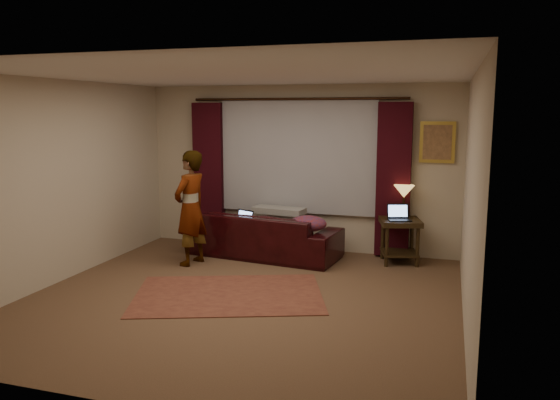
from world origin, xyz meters
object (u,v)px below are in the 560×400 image
object	(u,v)px
end_table	(400,241)
tiffany_lamp	(404,201)
sofa	(264,226)
laptop_table	(400,213)
person	(191,208)
laptop_sofa	(240,219)

from	to	relation	value
end_table	tiffany_lamp	world-z (taller)	tiffany_lamp
sofa	end_table	xyz separation A→B (m)	(2.01, 0.23, -0.14)
tiffany_lamp	sofa	bearing A→B (deg)	-170.03
end_table	laptop_table	xyz separation A→B (m)	(-0.01, -0.10, 0.44)
laptop_table	person	xyz separation A→B (m)	(-2.87, -0.86, 0.06)
end_table	person	size ratio (longest dim) A/B	0.39
sofa	tiffany_lamp	bearing A→B (deg)	-162.69
end_table	laptop_table	bearing A→B (deg)	-93.35
tiffany_lamp	person	bearing A→B (deg)	-159.35
sofa	laptop_sofa	bearing A→B (deg)	22.32
laptop_sofa	person	xyz separation A→B (m)	(-0.50, -0.64, 0.25)
sofa	laptop_sofa	xyz separation A→B (m)	(-0.36, -0.10, 0.11)
laptop_sofa	end_table	world-z (taller)	laptop_sofa
end_table	tiffany_lamp	xyz separation A→B (m)	(0.03, 0.13, 0.57)
tiffany_lamp	laptop_table	xyz separation A→B (m)	(-0.03, -0.23, -0.13)
person	laptop_sofa	bearing A→B (deg)	154.32
tiffany_lamp	laptop_table	world-z (taller)	tiffany_lamp
sofa	laptop_table	size ratio (longest dim) A/B	6.73
sofa	tiffany_lamp	world-z (taller)	tiffany_lamp
laptop_table	person	bearing A→B (deg)	178.97
end_table	person	xyz separation A→B (m)	(-2.87, -0.96, 0.50)
end_table	person	distance (m)	3.07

